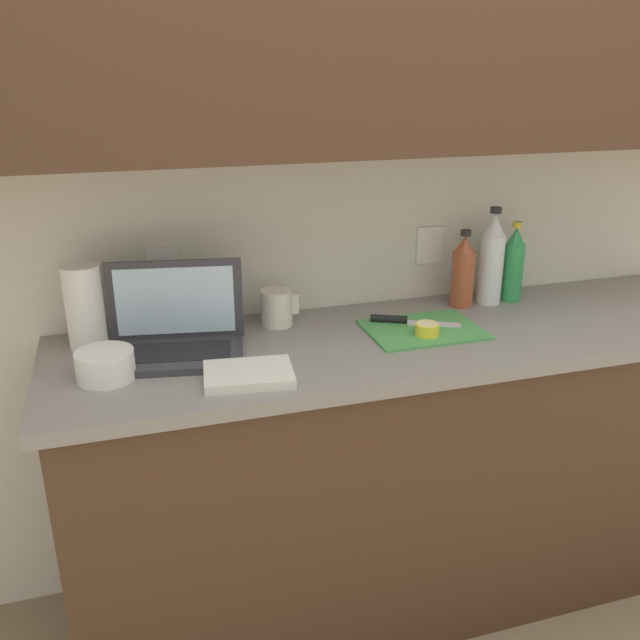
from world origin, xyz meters
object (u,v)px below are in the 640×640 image
object	(u,v)px
laptop	(176,333)
measuring_cup	(277,308)
bottle_water_clear	(463,272)
bowl_white	(105,365)
bottle_green_soda	(513,265)
cutting_board	(423,329)
paper_towel_roll	(85,307)
knife	(400,320)
bottle_oil_tall	(491,260)
lemon_half_cut	(428,329)

from	to	relation	value
laptop	measuring_cup	world-z (taller)	laptop
bottle_water_clear	bowl_white	distance (m)	1.13
bottle_green_soda	bottle_water_clear	world-z (taller)	bottle_green_soda
measuring_cup	cutting_board	bearing A→B (deg)	-23.52
paper_towel_roll	measuring_cup	bearing A→B (deg)	1.17
bottle_water_clear	knife	bearing A→B (deg)	-157.57
knife	bottle_green_soda	bearing A→B (deg)	38.95
laptop	paper_towel_roll	world-z (taller)	laptop
laptop	bottle_green_soda	xyz separation A→B (m)	(1.10, 0.12, 0.06)
bottle_oil_tall	bottle_water_clear	size ratio (longest dim) A/B	1.27
laptop	bottle_water_clear	world-z (taller)	bottle_water_clear
knife	paper_towel_roll	bearing A→B (deg)	-161.17
bottle_water_clear	measuring_cup	distance (m)	0.61
bottle_oil_tall	measuring_cup	bearing A→B (deg)	179.60
bottle_oil_tall	paper_towel_roll	world-z (taller)	bottle_oil_tall
bottle_oil_tall	bottle_water_clear	xyz separation A→B (m)	(-0.10, -0.00, -0.03)
bottle_water_clear	measuring_cup	world-z (taller)	bottle_water_clear
measuring_cup	laptop	bearing A→B (deg)	-158.38
bottle_water_clear	bowl_white	bearing A→B (deg)	-168.20
knife	lemon_half_cut	bearing A→B (deg)	-45.31
bottle_oil_tall	paper_towel_roll	size ratio (longest dim) A/B	1.34
bowl_white	knife	bearing A→B (deg)	8.32
cutting_board	measuring_cup	world-z (taller)	measuring_cup
knife	bottle_water_clear	size ratio (longest dim) A/B	1.03
bottle_green_soda	bowl_white	distance (m)	1.31
laptop	bottle_oil_tall	xyz separation A→B (m)	(1.02, 0.12, 0.09)
bottle_oil_tall	measuring_cup	world-z (taller)	bottle_oil_tall
measuring_cup	bottle_green_soda	bearing A→B (deg)	-0.36
lemon_half_cut	bottle_water_clear	world-z (taller)	bottle_water_clear
bowl_white	bottle_oil_tall	bearing A→B (deg)	10.84
knife	bowl_white	bearing A→B (deg)	-146.35
cutting_board	paper_towel_roll	xyz separation A→B (m)	(-0.93, 0.16, 0.11)
lemon_half_cut	paper_towel_roll	world-z (taller)	paper_towel_roll
laptop	knife	world-z (taller)	laptop
knife	lemon_half_cut	xyz separation A→B (m)	(0.04, -0.11, 0.01)
paper_towel_roll	bowl_white	bearing A→B (deg)	-79.41
measuring_cup	bowl_white	size ratio (longest dim) A/B	0.80
measuring_cup	bowl_white	xyz separation A→B (m)	(-0.49, -0.24, -0.02)
lemon_half_cut	bottle_oil_tall	distance (m)	0.40
bottle_water_clear	paper_towel_roll	xyz separation A→B (m)	(-1.14, -0.01, 0.00)
cutting_board	knife	world-z (taller)	knife
knife	bottle_oil_tall	distance (m)	0.40
bottle_green_soda	paper_towel_roll	xyz separation A→B (m)	(-1.33, -0.01, -0.00)
bottle_green_soda	knife	bearing A→B (deg)	-166.38
lemon_half_cut	bowl_white	bearing A→B (deg)	-179.24
knife	lemon_half_cut	distance (m)	0.12
bottle_green_soda	bowl_white	xyz separation A→B (m)	(-1.29, -0.23, -0.08)
bottle_green_soda	laptop	bearing A→B (deg)	-173.90
cutting_board	paper_towel_roll	bearing A→B (deg)	170.14
measuring_cup	paper_towel_roll	xyz separation A→B (m)	(-0.54, -0.01, 0.06)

